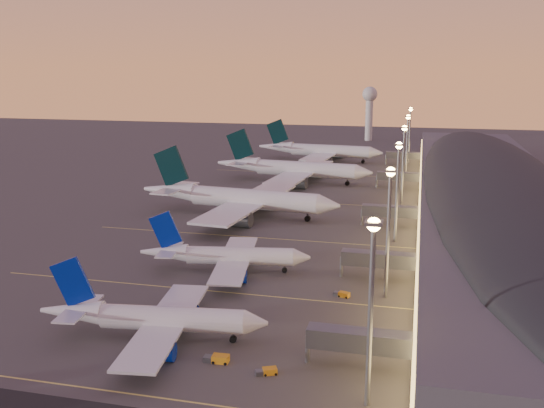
# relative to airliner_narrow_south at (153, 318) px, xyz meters

# --- Properties ---
(ground) EXTENTS (700.00, 700.00, 0.00)m
(ground) POSITION_rel_airliner_narrow_south_xyz_m (0.35, 28.01, -3.58)
(ground) COLOR #423F3C
(airliner_narrow_south) EXTENTS (38.77, 34.89, 13.84)m
(airliner_narrow_south) POSITION_rel_airliner_narrow_south_xyz_m (0.00, 0.00, 0.00)
(airliner_narrow_south) COLOR silver
(airliner_narrow_south) RESTS_ON ground
(airliner_narrow_north) EXTENTS (37.83, 34.17, 13.53)m
(airliner_narrow_north) POSITION_rel_airliner_narrow_south_xyz_m (1.01, 35.30, -0.08)
(airliner_narrow_north) COLOR silver
(airliner_narrow_north) RESTS_ON ground
(airliner_wide_near) EXTENTS (64.10, 58.71, 20.50)m
(airliner_wide_near) POSITION_rel_airliner_narrow_south_xyz_m (-11.47, 85.36, 1.70)
(airliner_wide_near) COLOR silver
(airliner_wide_near) RESTS_ON ground
(airliner_wide_mid) EXTENTS (63.39, 58.04, 20.27)m
(airliner_wide_mid) POSITION_rel_airliner_narrow_south_xyz_m (-6.54, 142.87, 1.64)
(airliner_wide_mid) COLOR silver
(airliner_wide_mid) RESTS_ON ground
(airliner_wide_far) EXTENTS (61.10, 55.94, 19.54)m
(airliner_wide_far) POSITION_rel_airliner_narrow_south_xyz_m (-5.16, 198.81, 1.45)
(airliner_wide_far) COLOR silver
(airliner_wide_far) RESTS_ON ground
(terminal_building) EXTENTS (56.35, 255.00, 17.46)m
(terminal_building) POSITION_rel_airliner_narrow_south_xyz_m (62.19, 100.48, 5.20)
(terminal_building) COLOR #4E4D53
(terminal_building) RESTS_ON ground
(light_masts) EXTENTS (2.20, 217.20, 25.90)m
(light_masts) POSITION_rel_airliner_narrow_south_xyz_m (36.35, 93.01, 13.98)
(light_masts) COLOR slate
(light_masts) RESTS_ON ground
(radar_tower) EXTENTS (9.00, 9.00, 32.50)m
(radar_tower) POSITION_rel_airliner_narrow_south_xyz_m (10.35, 288.01, 18.30)
(radar_tower) COLOR silver
(radar_tower) RESTS_ON ground
(lane_markings) EXTENTS (90.00, 180.36, 0.00)m
(lane_markings) POSITION_rel_airliner_narrow_south_xyz_m (0.35, 68.01, -3.57)
(lane_markings) COLOR #D8C659
(lane_markings) RESTS_ON ground
(baggage_tug_a) EXTENTS (3.40, 2.45, 0.95)m
(baggage_tug_a) POSITION_rel_airliner_narrow_south_xyz_m (21.32, -7.13, -3.15)
(baggage_tug_a) COLOR orange
(baggage_tug_a) RESTS_ON ground
(baggage_tug_b) EXTENTS (3.96, 1.87, 1.16)m
(baggage_tug_b) POSITION_rel_airliner_narrow_south_xyz_m (12.98, -5.31, -3.05)
(baggage_tug_b) COLOR orange
(baggage_tug_b) RESTS_ON ground
(baggage_tug_c) EXTENTS (3.44, 2.18, 0.96)m
(baggage_tug_c) POSITION_rel_airliner_narrow_south_xyz_m (28.07, 26.33, -3.14)
(baggage_tug_c) COLOR orange
(baggage_tug_c) RESTS_ON ground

